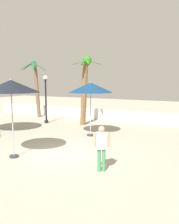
{
  "coord_description": "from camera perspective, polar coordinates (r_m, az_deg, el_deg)",
  "views": [
    {
      "loc": [
        6.09,
        -8.29,
        3.13
      ],
      "look_at": [
        0.0,
        3.09,
        1.4
      ],
      "focal_mm": 39.0,
      "sensor_mm": 36.0,
      "label": 1
    }
  ],
  "objects": [
    {
      "name": "palm_tree_0",
      "position": [
        16.63,
        -1.03,
        6.93
      ],
      "size": [
        2.16,
        2.14,
        4.72
      ],
      "color": "brown",
      "rests_on": "ground_plane"
    },
    {
      "name": "palm_tree_1",
      "position": [
        20.88,
        -12.49,
        6.91
      ],
      "size": [
        2.4,
        2.18,
        4.71
      ],
      "color": "brown",
      "rests_on": "ground_plane"
    },
    {
      "name": "patio_umbrella_3",
      "position": [
        10.01,
        -17.92,
        5.71
      ],
      "size": [
        2.23,
        2.23,
        3.16
      ],
      "color": "#333338",
      "rests_on": "ground_plane"
    },
    {
      "name": "guest_0",
      "position": [
        8.31,
        2.84,
        -7.54
      ],
      "size": [
        0.48,
        0.4,
        1.59
      ],
      "color": "#3F8C59",
      "rests_on": "ground_plane"
    },
    {
      "name": "boundary_wall",
      "position": [
        18.38,
        8.48,
        -0.95
      ],
      "size": [
        25.2,
        0.3,
        0.83
      ],
      "primitive_type": "cube",
      "color": "silver",
      "rests_on": "ground_plane"
    },
    {
      "name": "patio_umbrella_4",
      "position": [
        13.34,
        0.24,
        5.71
      ],
      "size": [
        2.41,
        2.41,
        3.0
      ],
      "color": "#333338",
      "rests_on": "ground_plane"
    },
    {
      "name": "ground_plane",
      "position": [
        10.75,
        -7.91,
        -9.36
      ],
      "size": [
        56.0,
        56.0,
        0.0
      ],
      "primitive_type": "plane",
      "color": "#B2A893"
    },
    {
      "name": "lamp_post_1",
      "position": [
        17.7,
        -10.2,
        3.43
      ],
      "size": [
        0.3,
        0.3,
        3.4
      ],
      "color": "black",
      "rests_on": "ground_plane"
    }
  ]
}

